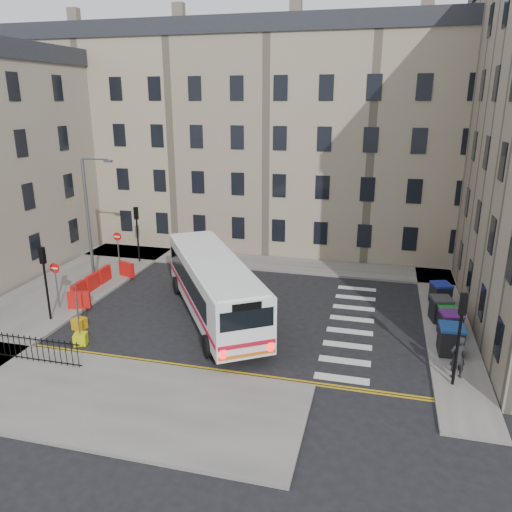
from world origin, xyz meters
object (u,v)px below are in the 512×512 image
at_px(bus, 214,284).
at_px(wheelie_bin_e, 441,293).
at_px(streetlamp, 88,219).
at_px(wheelie_bin_a, 451,339).
at_px(bollard_yellow, 79,324).
at_px(bollard_chevron, 81,339).
at_px(wheelie_bin_b, 450,324).
at_px(wheelie_bin_c, 448,318).
at_px(pedestrian, 458,357).
at_px(wheelie_bin_d, 441,309).

bearing_deg(bus, wheelie_bin_e, -11.82).
bearing_deg(streetlamp, bus, -18.52).
relative_size(streetlamp, wheelie_bin_a, 5.79).
distance_m(bollard_yellow, bollard_chevron, 1.90).
distance_m(wheelie_bin_b, bollard_yellow, 19.23).
distance_m(wheelie_bin_c, pedestrian, 5.10).
relative_size(wheelie_bin_b, wheelie_bin_d, 0.97).
xyz_separation_m(bus, pedestrian, (12.27, -3.71, -0.81)).
xyz_separation_m(streetlamp, bollard_chevron, (4.16, -8.00, -4.04)).
xyz_separation_m(wheelie_bin_a, bollard_yellow, (-18.68, -1.77, -0.56)).
distance_m(wheelie_bin_a, wheelie_bin_e, 6.20).
relative_size(bus, bollard_yellow, 19.70).
relative_size(bus, wheelie_bin_e, 8.41).
bearing_deg(wheelie_bin_c, wheelie_bin_d, 92.25).
bearing_deg(bollard_chevron, wheelie_bin_b, 16.46).
bearing_deg(bollard_chevron, wheelie_bin_e, 28.30).
height_order(bus, wheelie_bin_e, bus).
height_order(streetlamp, bollard_yellow, streetlamp).
bearing_deg(bollard_yellow, pedestrian, -1.41).
relative_size(wheelie_bin_a, wheelie_bin_c, 1.13).
bearing_deg(wheelie_bin_d, wheelie_bin_b, -92.46).
height_order(wheelie_bin_b, wheelie_bin_c, wheelie_bin_b).
bearing_deg(wheelie_bin_d, pedestrian, -99.99).
xyz_separation_m(wheelie_bin_a, wheelie_bin_c, (0.17, 2.85, -0.12)).
xyz_separation_m(wheelie_bin_d, pedestrian, (0.12, -6.01, 0.31)).
bearing_deg(bollard_yellow, wheelie_bin_e, 22.98).
xyz_separation_m(wheelie_bin_c, pedestrian, (-0.14, -5.08, 0.38)).
xyz_separation_m(wheelie_bin_d, bollard_yellow, (-18.58, -5.55, -0.51)).
bearing_deg(wheelie_bin_e, bollard_yellow, -175.08).
relative_size(bus, wheelie_bin_d, 8.66).
distance_m(wheelie_bin_c, wheelie_bin_e, 3.34).
xyz_separation_m(bollard_yellow, bollard_chevron, (1.08, -1.57, 0.00)).
height_order(wheelie_bin_b, wheelie_bin_e, wheelie_bin_e).
relative_size(wheelie_bin_e, pedestrian, 0.72).
bearing_deg(bollard_chevron, wheelie_bin_d, 22.14).
xyz_separation_m(streetlamp, wheelie_bin_e, (21.87, 1.54, -3.55)).
bearing_deg(wheelie_bin_c, wheelie_bin_b, -102.46).
height_order(pedestrian, bollard_yellow, pedestrian).
distance_m(wheelie_bin_b, wheelie_bin_d, 1.88).
distance_m(pedestrian, bollard_chevron, 17.67).
bearing_deg(wheelie_bin_a, wheelie_bin_c, 84.98).
relative_size(wheelie_bin_c, wheelie_bin_e, 0.88).
height_order(bus, wheelie_bin_d, bus).
xyz_separation_m(wheelie_bin_b, wheelie_bin_d, (-0.28, 1.86, 0.03)).
xyz_separation_m(wheelie_bin_d, wheelie_bin_e, (0.21, 2.42, -0.02)).
bearing_deg(streetlamp, wheelie_bin_c, -4.71).
bearing_deg(wheelie_bin_e, wheelie_bin_b, -107.03).
xyz_separation_m(streetlamp, bus, (9.51, -3.18, -2.41)).
bearing_deg(streetlamp, pedestrian, -17.56).
bearing_deg(wheelie_bin_a, streetlamp, 166.32).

